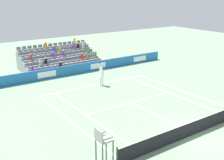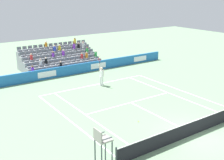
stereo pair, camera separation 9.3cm
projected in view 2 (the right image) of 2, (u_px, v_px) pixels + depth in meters
The scene contains 15 objects.
ground_plane at pixel (194, 134), 17.86m from camera, with size 80.00×80.00×0.00m, color gray.
line_baseline at pixel (95, 85), 27.21m from camera, with size 10.97×0.10×0.01m, color white.
line_service at pixel (131, 103), 22.89m from camera, with size 8.23×0.10×0.01m, color white.
line_centre_service at pixel (158, 116), 20.37m from camera, with size 0.10×6.40×0.01m, color white.
line_singles_sideline_left at pixel (89, 117), 20.31m from camera, with size 0.10×11.89×0.01m, color white.
line_singles_sideline_right at pixel (172, 94), 24.76m from camera, with size 0.10×11.89×0.01m, color white.
line_doubles_sideline_left at pixel (71, 122), 19.57m from camera, with size 0.10×11.89×0.01m, color white.
line_doubles_sideline_right at pixel (183, 91), 25.50m from camera, with size 0.10×11.89×0.01m, color white.
line_centre_mark at pixel (95, 85), 27.13m from camera, with size 0.10×0.20×0.01m, color white.
sponsor_barrier at pixel (74, 69), 30.43m from camera, with size 24.10×0.22×1.05m.
tennis_net at pixel (195, 127), 17.71m from camera, with size 11.97×0.10×1.07m.
tennis_player at pixel (101, 75), 26.65m from camera, with size 0.53×0.39×2.85m.
umpire_chair at pixel (102, 144), 13.76m from camera, with size 0.70×0.70×2.34m.
stadium_stand at pixel (59, 60), 33.14m from camera, with size 8.68×4.75×3.01m.
loose_tennis_ball at pixel (138, 122), 19.51m from camera, with size 0.07×0.07×0.07m, color #D1E533.
Camera 2 is at (13.29, 10.33, 8.55)m, focal length 46.22 mm.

